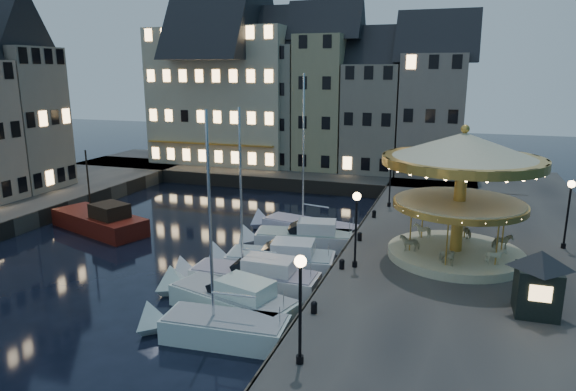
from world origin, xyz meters
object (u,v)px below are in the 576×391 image
(bollard_b, at_px, (342,263))
(motorboat_b, at_px, (227,300))
(motorboat_d, at_px, (274,261))
(bollard_c, at_px, (360,236))
(motorboat_c, at_px, (248,278))
(bollard_d, at_px, (374,213))
(motorboat_e, at_px, (299,239))
(bollard_a, at_px, (314,307))
(streetlamp_a, at_px, (300,294))
(ticket_kiosk, at_px, (539,271))
(red_fishing_boat, at_px, (101,222))
(motorboat_f, at_px, (304,228))
(carousel, at_px, (462,172))
(streetlamp_d, at_px, (569,205))
(streetlamp_b, at_px, (356,219))
(motorboat_a, at_px, (214,328))
(streetlamp_c, at_px, (391,173))

(bollard_b, height_order, motorboat_b, motorboat_b)
(bollard_b, distance_m, motorboat_d, 4.82)
(bollard_c, bearing_deg, motorboat_c, -127.63)
(bollard_c, bearing_deg, bollard_d, 90.00)
(motorboat_d, xyz_separation_m, motorboat_e, (0.17, 4.46, 0.00))
(bollard_a, height_order, motorboat_c, motorboat_c)
(streetlamp_a, xyz_separation_m, ticket_kiosk, (8.61, 7.06, -0.74))
(motorboat_c, distance_m, red_fishing_boat, 15.79)
(bollard_a, xyz_separation_m, motorboat_d, (-4.47, 7.03, -0.96))
(bollard_b, height_order, ticket_kiosk, ticket_kiosk)
(motorboat_f, bearing_deg, motorboat_d, -87.91)
(streetlamp_a, xyz_separation_m, motorboat_c, (-5.53, 8.11, -3.34))
(motorboat_d, xyz_separation_m, carousel, (10.23, 2.17, 5.66))
(bollard_c, relative_size, bollard_d, 1.00)
(streetlamp_d, distance_m, motorboat_b, 20.71)
(bollard_b, height_order, bollard_d, same)
(streetlamp_b, relative_size, red_fishing_boat, 0.47)
(streetlamp_b, relative_size, bollard_b, 7.32)
(motorboat_c, relative_size, red_fishing_boat, 1.22)
(carousel, bearing_deg, motorboat_b, -143.28)
(bollard_d, relative_size, motorboat_a, 0.05)
(motorboat_a, relative_size, motorboat_d, 1.47)
(bollard_a, relative_size, bollard_c, 1.00)
(bollard_b, xyz_separation_m, motorboat_a, (-4.23, -6.90, -1.07))
(motorboat_f, relative_size, ticket_kiosk, 3.30)
(streetlamp_c, xyz_separation_m, motorboat_b, (-5.44, -18.22, -3.38))
(bollard_a, height_order, bollard_b, same)
(motorboat_d, bearing_deg, motorboat_e, 87.82)
(motorboat_d, bearing_deg, streetlamp_c, 67.87)
(bollard_a, distance_m, bollard_d, 16.00)
(motorboat_c, distance_m, ticket_kiosk, 14.41)
(motorboat_a, xyz_separation_m, motorboat_c, (-0.70, 5.50, 0.14))
(streetlamp_b, relative_size, bollard_c, 7.32)
(streetlamp_d, height_order, bollard_c, streetlamp_d)
(bollard_c, bearing_deg, ticket_kiosk, -38.92)
(motorboat_f, bearing_deg, carousel, -25.42)
(streetlamp_b, relative_size, motorboat_e, 0.54)
(streetlamp_d, relative_size, motorboat_b, 0.53)
(bollard_c, distance_m, motorboat_b, 10.46)
(motorboat_c, xyz_separation_m, ticket_kiosk, (14.14, -1.04, 2.60))
(bollard_c, xyz_separation_m, bollard_d, (0.00, 5.50, 0.00))
(bollard_c, relative_size, motorboat_e, 0.07)
(bollard_d, distance_m, carousel, 10.08)
(streetlamp_d, distance_m, red_fishing_boat, 31.65)
(bollard_b, bearing_deg, streetlamp_c, 87.55)
(streetlamp_c, bearing_deg, motorboat_b, -106.64)
(bollard_a, bearing_deg, motorboat_f, 108.46)
(streetlamp_a, height_order, streetlamp_b, same)
(streetlamp_d, relative_size, red_fishing_boat, 0.47)
(motorboat_c, xyz_separation_m, carousel, (10.69, 5.09, 5.62))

